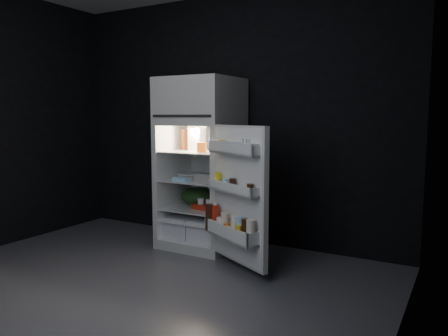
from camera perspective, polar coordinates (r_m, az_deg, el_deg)
The scene contains 18 objects.
floor at distance 3.74m, azimuth -12.35°, elevation -15.17°, with size 4.00×3.40×0.00m, color #58585D.
wall_back at distance 4.86m, azimuth 0.77°, elevation 6.35°, with size 4.00×0.00×2.70m, color black.
wall_right at distance 2.59m, azimuth 22.09°, elevation 5.43°, with size 0.00×3.40×2.70m, color black.
refrigerator at distance 4.62m, azimuth -2.90°, elevation 1.42°, with size 0.76×0.71×1.78m.
fridge_door at distance 3.83m, azimuth 1.66°, elevation -3.89°, with size 0.72×0.51×1.22m.
milk_jug at distance 4.62m, azimuth -3.57°, elevation 3.78°, with size 0.14×0.14×0.24m, color white.
mayo_jar at distance 4.60m, azimuth -1.22°, elevation 3.15°, with size 0.12×0.12×0.14m, color #1E35A2.
jam_jar at distance 4.43m, azimuth -0.68°, elevation 2.95°, with size 0.10×0.10×0.13m, color black.
amber_bottle at distance 4.76m, azimuth -5.12°, elevation 3.74°, with size 0.08×0.08×0.22m, color #A8471A.
small_carton at distance 4.40m, azimuth -2.93°, elevation 2.72°, with size 0.09×0.06×0.10m, color orange.
egg_carton at distance 4.51m, azimuth -2.10°, elevation -1.21°, with size 0.28×0.11×0.07m, color gray.
pie at distance 4.72m, azimuth -4.37°, elevation -1.03°, with size 0.29×0.29×0.04m, color tan.
flat_package at distance 4.49m, azimuth -5.53°, elevation -1.45°, with size 0.19×0.10×0.04m, color #9AD1EE.
wrapped_pkg at distance 4.60m, azimuth -0.06°, elevation -1.17°, with size 0.12×0.10×0.05m, color #F2E1C6.
produce_bag at distance 4.74m, azimuth -3.49°, elevation -3.72°, with size 0.37×0.32×0.20m, color #193815.
yogurt_tray at distance 4.55m, azimuth -2.38°, elevation -5.09°, with size 0.27×0.15×0.05m, color #B0240F.
small_can_red at distance 4.73m, azimuth 0.06°, elevation -4.39°, with size 0.07×0.07×0.09m, color #B0240F.
small_can_silver at distance 4.64m, azimuth -0.00°, elevation -4.59°, with size 0.06×0.06×0.09m, color silver.
Camera 1 is at (2.34, -2.57, 1.39)m, focal length 35.00 mm.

